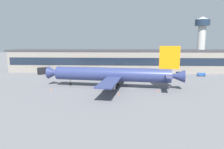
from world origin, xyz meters
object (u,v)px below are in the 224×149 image
at_px(catering_truck, 44,70).
at_px(control_tower, 202,38).
at_px(fuel_truck, 86,72).
at_px(traffic_cone_0, 51,89).
at_px(stair_truck, 144,72).
at_px(baggage_tug, 127,75).
at_px(traffic_cone_2, 158,90).
at_px(traffic_cone_1, 119,94).
at_px(airliner, 114,74).
at_px(crew_van, 181,74).
at_px(follow_me_car, 201,74).

bearing_deg(catering_truck, control_tower, 11.05).
bearing_deg(fuel_truck, catering_truck, 177.86).
bearing_deg(traffic_cone_0, stair_truck, 45.63).
relative_size(baggage_tug, traffic_cone_2, 6.21).
relative_size(stair_truck, traffic_cone_1, 9.24).
relative_size(traffic_cone_1, traffic_cone_2, 1.05).
relative_size(fuel_truck, traffic_cone_0, 13.32).
relative_size(airliner, traffic_cone_1, 87.57).
distance_m(control_tower, baggage_tug, 60.61).
distance_m(catering_truck, baggage_tug, 51.69).
bearing_deg(traffic_cone_1, traffic_cone_0, 167.39).
xyz_separation_m(baggage_tug, traffic_cone_1, (-4.05, -42.74, -0.74)).
bearing_deg(control_tower, fuel_truck, -164.54).
relative_size(stair_truck, traffic_cone_2, 9.68).
distance_m(traffic_cone_1, traffic_cone_2, 17.12).
distance_m(catering_truck, crew_van, 82.22).
height_order(stair_truck, catering_truck, catering_truck).
height_order(fuel_truck, baggage_tug, fuel_truck).
bearing_deg(traffic_cone_0, airliner, 15.53).
distance_m(stair_truck, follow_me_car, 33.06).
height_order(airliner, traffic_cone_0, airliner).
distance_m(follow_me_car, crew_van, 12.45).
relative_size(baggage_tug, traffic_cone_0, 6.23).
distance_m(fuel_truck, crew_van, 55.95).
bearing_deg(traffic_cone_2, airliner, 159.29).
xyz_separation_m(crew_van, traffic_cone_0, (-63.04, -37.46, -1.13)).
bearing_deg(traffic_cone_0, catering_truck, 113.85).
bearing_deg(catering_truck, crew_van, -3.83).
distance_m(catering_truck, traffic_cone_2, 76.21).
relative_size(catering_truck, fuel_truck, 0.85).
bearing_deg(stair_truck, baggage_tug, -145.63).
height_order(catering_truck, baggage_tug, catering_truck).
height_order(crew_van, traffic_cone_2, crew_van).
height_order(follow_me_car, traffic_cone_1, follow_me_car).
bearing_deg(traffic_cone_1, fuel_truck, 113.46).
relative_size(control_tower, fuel_truck, 4.13).
bearing_deg(fuel_truck, traffic_cone_2, -48.64).
distance_m(baggage_tug, traffic_cone_0, 48.67).
bearing_deg(airliner, crew_van, 39.06).
distance_m(follow_me_car, traffic_cone_1, 65.82).
bearing_deg(traffic_cone_1, stair_truck, 74.04).
relative_size(catering_truck, traffic_cone_2, 11.25).
bearing_deg(follow_me_car, stair_truck, 173.59).
distance_m(follow_me_car, traffic_cone_2, 50.37).
bearing_deg(control_tower, airliner, -135.61).
relative_size(follow_me_car, crew_van, 0.81).
bearing_deg(baggage_tug, crew_van, 1.92).
relative_size(baggage_tug, traffic_cone_1, 5.93).
height_order(stair_truck, crew_van, stair_truck).
relative_size(airliner, fuel_truck, 6.91).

